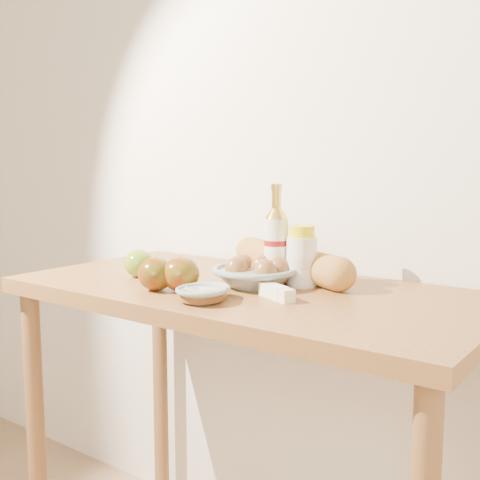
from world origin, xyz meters
name	(u,v)px	position (x,y,z in m)	size (l,w,h in m)	color
back_wall	(315,130)	(0.00, 1.51, 1.30)	(3.50, 0.02, 2.60)	white
table	(247,334)	(0.00, 1.18, 0.78)	(1.20, 0.60, 0.90)	#9C6632
bourbon_bottle	(276,243)	(0.04, 1.25, 1.00)	(0.08, 0.08, 0.25)	#F0E6CC
cream_bottle	(302,258)	(0.11, 1.26, 0.97)	(0.10, 0.10, 0.15)	white
egg_bowl	(255,274)	(0.02, 1.19, 0.93)	(0.24, 0.24, 0.08)	gray
baguette	(289,261)	(0.02, 1.35, 0.94)	(0.50, 0.29, 0.08)	gold
apple_yellowgreen	(139,263)	(-0.31, 1.11, 0.94)	(0.10, 0.10, 0.07)	#98961E
apple_redgreen_front	(156,274)	(-0.15, 1.01, 0.94)	(0.12, 0.12, 0.08)	maroon
apple_redgreen_right	(181,274)	(-0.10, 1.04, 0.94)	(0.11, 0.11, 0.08)	#910A07
sugar_bowl	(201,294)	(0.02, 0.98, 0.92)	(0.13, 0.13, 0.03)	gray
syrup_bowl	(208,292)	(0.01, 1.01, 0.92)	(0.13, 0.13, 0.03)	#919E99
butter_stick	(277,292)	(0.14, 1.11, 0.91)	(0.11, 0.07, 0.03)	#F3E9BC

